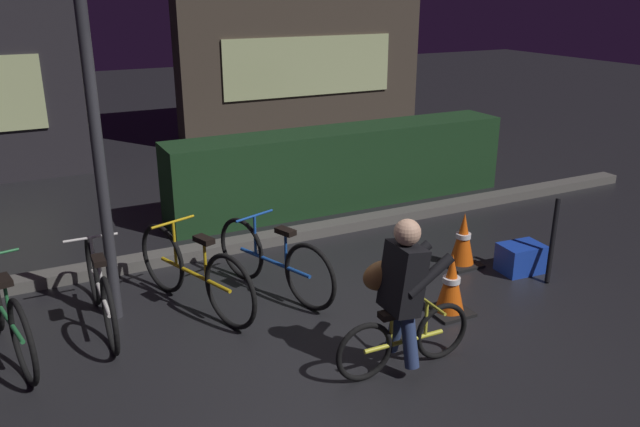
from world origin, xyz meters
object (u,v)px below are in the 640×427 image
object	(u,v)px
parked_bike_center_right	(194,273)
traffic_cone_far	(463,240)
street_post	(99,163)
parked_bike_center_left	(100,290)
parked_bike_left_mid	(6,314)
cyclist	(402,295)
parked_bike_right_mid	(274,261)
traffic_cone_near	(451,285)
closed_umbrella	(553,241)
blue_crate	(521,258)

from	to	relation	value
parked_bike_center_right	traffic_cone_far	xyz separation A→B (m)	(2.82, -0.33, -0.07)
street_post	parked_bike_center_left	world-z (taller)	street_post
parked_bike_left_mid	parked_bike_center_right	bearing A→B (deg)	-98.17
traffic_cone_far	cyclist	xyz separation A→B (m)	(-1.69, -1.35, 0.34)
parked_bike_left_mid	parked_bike_right_mid	distance (m)	2.34
traffic_cone_near	parked_bike_center_left	bearing A→B (deg)	157.41
street_post	traffic_cone_near	size ratio (longest dim) A/B	4.95
street_post	traffic_cone_far	world-z (taller)	street_post
parked_bike_right_mid	parked_bike_center_left	bearing A→B (deg)	67.03
street_post	traffic_cone_near	xyz separation A→B (m)	(2.73, -1.30, -1.15)
traffic_cone_near	cyclist	size ratio (longest dim) A/B	0.47
parked_bike_left_mid	closed_umbrella	xyz separation A→B (m)	(4.99, -0.90, 0.06)
parked_bike_center_left	closed_umbrella	world-z (taller)	closed_umbrella
parked_bike_right_mid	blue_crate	size ratio (longest dim) A/B	3.49
traffic_cone_near	blue_crate	xyz separation A→B (m)	(1.23, 0.40, -0.13)
parked_bike_center_left	closed_umbrella	bearing A→B (deg)	-103.23
parked_bike_center_left	closed_umbrella	distance (m)	4.36
traffic_cone_far	cyclist	bearing A→B (deg)	-141.42
parked_bike_right_mid	parked_bike_center_right	bearing A→B (deg)	67.63
street_post	blue_crate	size ratio (longest dim) A/B	6.52
traffic_cone_far	blue_crate	size ratio (longest dim) A/B	1.34
traffic_cone_near	traffic_cone_far	xyz separation A→B (m)	(0.78, 0.81, 0.01)
parked_bike_left_mid	blue_crate	bearing A→B (deg)	-108.82
street_post	traffic_cone_near	distance (m)	3.24
parked_bike_left_mid	parked_bike_right_mid	xyz separation A→B (m)	(2.34, 0.04, -0.01)
parked_bike_right_mid	street_post	bearing A→B (deg)	62.48
parked_bike_left_mid	cyclist	world-z (taller)	cyclist
street_post	parked_bike_right_mid	bearing A→B (deg)	-7.89
parked_bike_right_mid	cyclist	size ratio (longest dim) A/B	1.23
closed_umbrella	traffic_cone_far	bearing A→B (deg)	91.48
parked_bike_center_right	traffic_cone_far	bearing A→B (deg)	-116.15
traffic_cone_near	blue_crate	bearing A→B (deg)	18.07
parked_bike_right_mid	closed_umbrella	size ratio (longest dim) A/B	1.81
parked_bike_right_mid	closed_umbrella	bearing A→B (deg)	-129.33
blue_crate	parked_bike_center_right	bearing A→B (deg)	167.33
parked_bike_center_left	parked_bike_center_right	distance (m)	0.82
parked_bike_right_mid	cyclist	bearing A→B (deg)	172.56
traffic_cone_near	blue_crate	distance (m)	1.30
traffic_cone_far	closed_umbrella	world-z (taller)	closed_umbrella
blue_crate	parked_bike_center_left	bearing A→B (deg)	169.05
street_post	traffic_cone_far	distance (m)	3.73
parked_bike_center_left	blue_crate	xyz separation A→B (m)	(4.09, -0.79, -0.19)
blue_crate	cyclist	bearing A→B (deg)	-156.17
parked_bike_center_left	cyclist	bearing A→B (deg)	-131.14
parked_bike_right_mid	traffic_cone_near	size ratio (longest dim) A/B	2.65
parked_bike_left_mid	closed_umbrella	world-z (taller)	closed_umbrella
traffic_cone_far	closed_umbrella	size ratio (longest dim) A/B	0.69
cyclist	blue_crate	bearing A→B (deg)	24.60
street_post	parked_bike_left_mid	world-z (taller)	street_post
parked_bike_left_mid	cyclist	bearing A→B (deg)	-131.78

